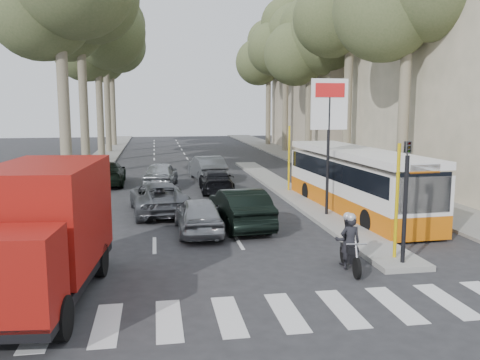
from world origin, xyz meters
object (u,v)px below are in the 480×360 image
object	(u,v)px
city_bus	(355,179)
red_truck	(41,230)
silver_hatchback	(199,215)
motorcycle	(349,243)
dark_hatchback	(240,208)

from	to	relation	value
city_bus	red_truck	bearing A→B (deg)	-146.44
silver_hatchback	motorcycle	bearing A→B (deg)	128.11
dark_hatchback	city_bus	world-z (taller)	city_bus
silver_hatchback	city_bus	bearing A→B (deg)	-161.40
city_bus	motorcycle	distance (m)	7.84
city_bus	motorcycle	size ratio (longest dim) A/B	5.45
silver_hatchback	city_bus	world-z (taller)	city_bus
silver_hatchback	motorcycle	world-z (taller)	motorcycle
dark_hatchback	red_truck	world-z (taller)	red_truck
silver_hatchback	motorcycle	xyz separation A→B (m)	(3.82, -4.68, 0.08)
red_truck	motorcycle	size ratio (longest dim) A/B	3.20
silver_hatchback	motorcycle	size ratio (longest dim) A/B	2.03
city_bus	motorcycle	xyz separation A→B (m)	(-3.10, -7.16, -0.70)
silver_hatchback	dark_hatchback	distance (m)	1.75
red_truck	motorcycle	distance (m)	8.10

